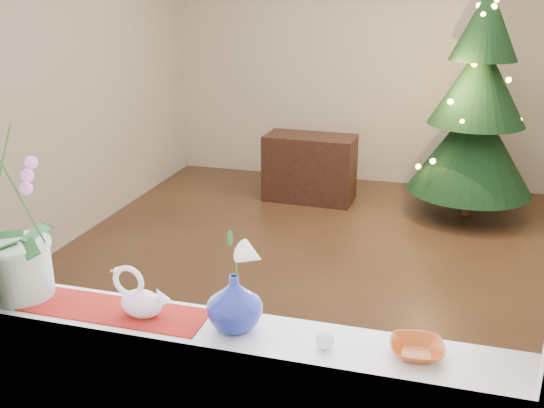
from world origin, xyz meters
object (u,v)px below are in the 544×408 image
(swan, at_px, (141,293))
(amber_dish, at_px, (417,350))
(paperweight, at_px, (325,340))
(orchid_pot, at_px, (11,206))
(blue_vase, at_px, (234,298))
(xmas_tree, at_px, (477,106))
(side_table, at_px, (310,168))

(swan, xyz_separation_m, amber_dish, (0.96, 0.02, -0.07))
(swan, bearing_deg, paperweight, -11.82)
(orchid_pot, distance_m, paperweight, 1.23)
(swan, relative_size, blue_vase, 0.93)
(swan, xyz_separation_m, paperweight, (0.67, -0.03, -0.06))
(swan, relative_size, paperweight, 3.32)
(amber_dish, bearing_deg, xmas_tree, 85.69)
(orchid_pot, height_order, paperweight, orchid_pot)
(swan, distance_m, blue_vase, 0.35)
(blue_vase, height_order, paperweight, blue_vase)
(swan, bearing_deg, side_table, 84.23)
(swan, relative_size, side_table, 0.24)
(amber_dish, distance_m, xmas_tree, 4.02)
(orchid_pot, xyz_separation_m, blue_vase, (0.86, 0.00, -0.25))
(xmas_tree, bearing_deg, side_table, 179.20)
(blue_vase, bearing_deg, side_table, 98.74)
(amber_dish, xyz_separation_m, xmas_tree, (0.30, 4.01, 0.10))
(orchid_pot, height_order, blue_vase, orchid_pot)
(blue_vase, xyz_separation_m, side_table, (-0.62, 4.03, -0.70))
(swan, distance_m, amber_dish, 0.97)
(paperweight, relative_size, side_table, 0.07)
(blue_vase, height_order, xmas_tree, xmas_tree)
(side_table, bearing_deg, xmas_tree, 1.44)
(swan, height_order, blue_vase, blue_vase)
(paperweight, bearing_deg, amber_dish, 8.40)
(orchid_pot, bearing_deg, swan, -1.49)
(xmas_tree, bearing_deg, amber_dish, -94.31)
(xmas_tree, bearing_deg, paperweight, -98.32)
(blue_vase, relative_size, paperweight, 3.58)
(blue_vase, bearing_deg, swan, -177.72)
(amber_dish, bearing_deg, orchid_pot, -179.86)
(paperweight, distance_m, xmas_tree, 4.09)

